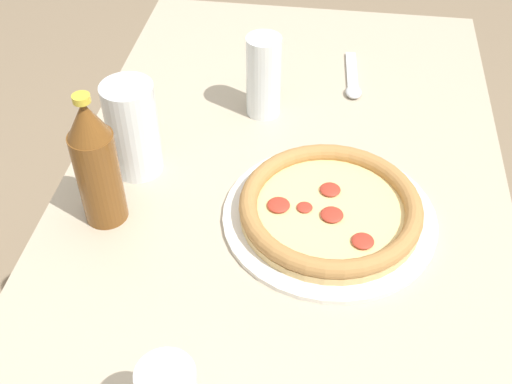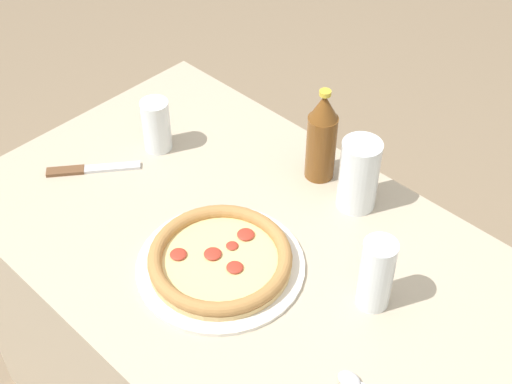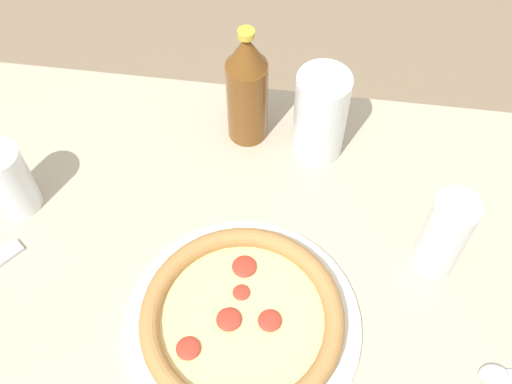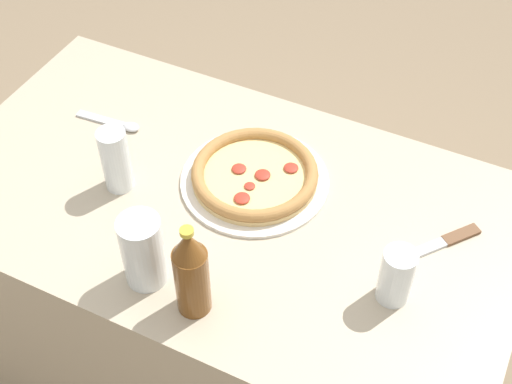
{
  "view_description": "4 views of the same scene",
  "coord_description": "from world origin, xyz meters",
  "px_view_note": "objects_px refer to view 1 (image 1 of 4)",
  "views": [
    {
      "loc": [
        -0.72,
        -0.06,
        1.4
      ],
      "look_at": [
        -0.03,
        0.04,
        0.75
      ],
      "focal_mm": 45.0,
      "sensor_mm": 36.0,
      "label": 1
    },
    {
      "loc": [
        0.63,
        -0.67,
        1.73
      ],
      "look_at": [
        -0.07,
        0.05,
        0.8
      ],
      "focal_mm": 50.0,
      "sensor_mm": 36.0,
      "label": 2
    },
    {
      "loc": [
        0.02,
        -0.39,
        1.53
      ],
      "look_at": [
        -0.04,
        0.09,
        0.8
      ],
      "focal_mm": 45.0,
      "sensor_mm": 36.0,
      "label": 3
    },
    {
      "loc": [
        -0.5,
        0.87,
        1.82
      ],
      "look_at": [
        -0.08,
        0.02,
        0.79
      ],
      "focal_mm": 50.0,
      "sensor_mm": 36.0,
      "label": 4
    }
  ],
  "objects_px": {
    "glass_red_wine": "(133,132)",
    "beer_bottle": "(96,164)",
    "pizza_salami": "(330,210)",
    "spoon": "(353,82)",
    "glass_mango_juice": "(264,79)"
  },
  "relations": [
    {
      "from": "glass_red_wine",
      "to": "beer_bottle",
      "type": "xyz_separation_m",
      "value": [
        -0.11,
        0.02,
        0.03
      ]
    },
    {
      "from": "pizza_salami",
      "to": "spoon",
      "type": "distance_m",
      "value": 0.37
    },
    {
      "from": "glass_mango_juice",
      "to": "glass_red_wine",
      "type": "xyz_separation_m",
      "value": [
        -0.18,
        0.18,
        0.0
      ]
    },
    {
      "from": "glass_red_wine",
      "to": "beer_bottle",
      "type": "bearing_deg",
      "value": 171.31
    },
    {
      "from": "glass_red_wine",
      "to": "spoon",
      "type": "bearing_deg",
      "value": -49.1
    },
    {
      "from": "pizza_salami",
      "to": "glass_red_wine",
      "type": "xyz_separation_m",
      "value": [
        0.07,
        0.31,
        0.05
      ]
    },
    {
      "from": "pizza_salami",
      "to": "glass_red_wine",
      "type": "bearing_deg",
      "value": 76.7
    },
    {
      "from": "beer_bottle",
      "to": "spoon",
      "type": "xyz_separation_m",
      "value": [
        0.41,
        -0.36,
        -0.1
      ]
    },
    {
      "from": "glass_red_wine",
      "to": "spoon",
      "type": "xyz_separation_m",
      "value": [
        0.29,
        -0.34,
        -0.07
      ]
    },
    {
      "from": "pizza_salami",
      "to": "spoon",
      "type": "xyz_separation_m",
      "value": [
        0.37,
        -0.02,
        -0.01
      ]
    },
    {
      "from": "glass_red_wine",
      "to": "spoon",
      "type": "relative_size",
      "value": 0.96
    },
    {
      "from": "glass_mango_juice",
      "to": "beer_bottle",
      "type": "relative_size",
      "value": 0.69
    },
    {
      "from": "pizza_salami",
      "to": "spoon",
      "type": "height_order",
      "value": "pizza_salami"
    },
    {
      "from": "glass_red_wine",
      "to": "pizza_salami",
      "type": "bearing_deg",
      "value": -103.3
    },
    {
      "from": "glass_mango_juice",
      "to": "spoon",
      "type": "relative_size",
      "value": 0.91
    }
  ]
}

